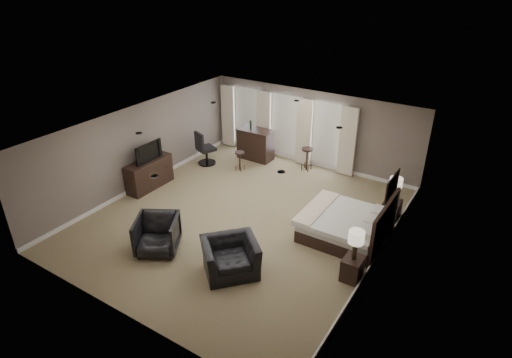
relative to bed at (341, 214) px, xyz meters
The scene contains 16 objects.
room 2.75m from the bed, 165.14° to the right, with size 7.60×8.60×2.64m.
window_bay 4.99m from the bed, 136.28° to the left, with size 5.25×0.20×2.30m.
bed is the anchor object (origin of this frame).
nightstand_near 1.74m from the bed, 58.46° to the right, with size 0.41×0.50×0.55m, color black.
nightstand_far 1.74m from the bed, 58.46° to the left, with size 0.43×0.53×0.57m, color black.
lamp_near 1.72m from the bed, 58.46° to the right, with size 0.34×0.34×0.71m, color beige.
lamp_far 1.73m from the bed, 58.46° to the left, with size 0.34×0.34×0.70m, color beige.
wall_art 1.58m from the bed, ahead, with size 0.04×0.96×0.56m, color slate.
dresser 6.07m from the bed, behind, with size 0.51×1.59×0.92m, color black.
tv 6.08m from the bed, behind, with size 1.02×0.59×0.13m, color black.
armchair_near 3.10m from the bed, 119.79° to the right, with size 1.22×0.79×1.06m, color black.
armchair_far 4.60m from the bed, 139.39° to the right, with size 0.98×0.92×1.01m, color black.
bar_counter 5.28m from the bed, 146.74° to the left, with size 1.27×0.66×1.11m, color black.
bar_stool_left 4.70m from the bed, 157.56° to the left, with size 0.32×0.32×0.67m, color black.
bar_stool_right 3.90m from the bed, 129.05° to the left, with size 0.37×0.37×0.79m, color black.
desk_chair 5.84m from the bed, 164.01° to the left, with size 0.61×0.61×1.20m, color black.
Camera 1 is at (5.69, -8.25, 6.36)m, focal length 30.00 mm.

